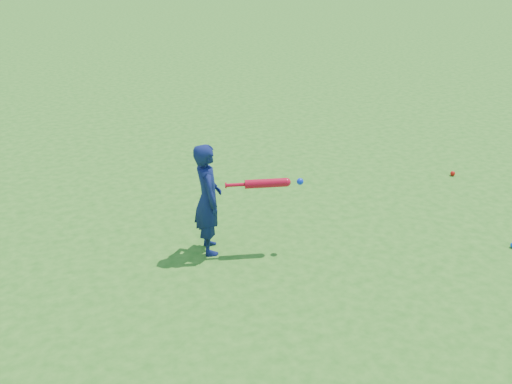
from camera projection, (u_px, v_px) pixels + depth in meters
ground at (281, 244)px, 6.23m from camera, size 80.00×80.00×0.00m
child at (208, 199)px, 5.87m from camera, size 0.35×0.47×1.20m
ground_ball_red at (453, 173)px, 7.97m from camera, size 0.07×0.07×0.07m
bat_swing at (269, 183)px, 5.83m from camera, size 0.79×0.27×0.09m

